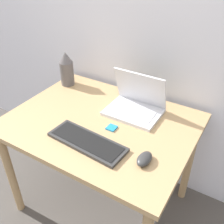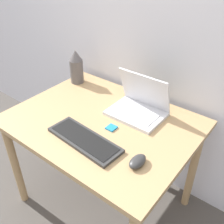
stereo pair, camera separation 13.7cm
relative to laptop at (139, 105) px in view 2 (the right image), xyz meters
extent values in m
cube|color=silver|center=(-0.12, 0.27, 0.49)|extent=(6.00, 0.05, 2.50)
cube|color=tan|center=(-0.12, -0.19, -0.07)|extent=(1.03, 0.79, 0.03)
cylinder|color=tan|center=(-0.58, -0.53, -0.42)|extent=(0.05, 0.05, 0.68)
cylinder|color=tan|center=(-0.58, 0.15, -0.42)|extent=(0.05, 0.05, 0.68)
cylinder|color=tan|center=(0.34, 0.15, -0.42)|extent=(0.05, 0.05, 0.68)
cube|color=silver|center=(0.00, -0.03, -0.04)|extent=(0.31, 0.23, 0.02)
cube|color=#B7B7BC|center=(0.00, -0.04, -0.03)|extent=(0.26, 0.13, 0.00)
cube|color=silver|center=(0.00, 0.05, 0.08)|extent=(0.31, 0.08, 0.23)
cube|color=black|center=(0.00, 0.06, 0.08)|extent=(0.27, 0.07, 0.19)
cube|color=#2D2D2D|center=(-0.08, -0.38, -0.04)|extent=(0.42, 0.18, 0.02)
cube|color=black|center=(-0.08, -0.38, -0.03)|extent=(0.39, 0.14, 0.00)
ellipsoid|color=#2D2D2D|center=(0.23, -0.35, -0.03)|extent=(0.06, 0.11, 0.04)
cylinder|color=#514C4C|center=(-0.56, 0.06, 0.03)|extent=(0.09, 0.09, 0.16)
cone|color=#514C4C|center=(-0.56, 0.06, 0.15)|extent=(0.09, 0.09, 0.07)
cube|color=#1E7FB7|center=(-0.03, -0.22, -0.05)|extent=(0.05, 0.05, 0.01)
camera|label=1|loc=(0.55, -1.17, 0.82)|focal=42.00mm
camera|label=2|loc=(0.66, -1.10, 0.82)|focal=42.00mm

